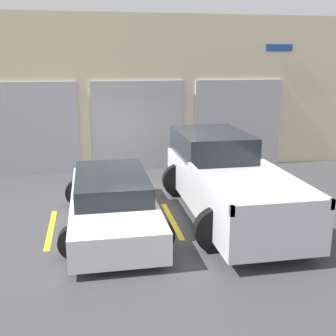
# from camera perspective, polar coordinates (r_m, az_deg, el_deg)

# --- Properties ---
(ground_plane) EXTENTS (28.00, 28.00, 0.00)m
(ground_plane) POSITION_cam_1_polar(r_m,az_deg,el_deg) (11.08, -1.07, -4.07)
(ground_plane) COLOR #3D3D3F
(shophouse_building) EXTENTS (16.23, 0.68, 4.89)m
(shophouse_building) POSITION_cam_1_polar(r_m,az_deg,el_deg) (13.79, -3.46, 9.85)
(shophouse_building) COLOR beige
(shophouse_building) RESTS_ON ground
(pickup_truck) EXTENTS (2.49, 5.44, 1.73)m
(pickup_truck) POSITION_cam_1_polar(r_m,az_deg,el_deg) (9.94, 7.75, -1.44)
(pickup_truck) COLOR silver
(pickup_truck) RESTS_ON ground
(sedan_white) EXTENTS (2.16, 4.76, 1.14)m
(sedan_white) POSITION_cam_1_polar(r_m,az_deg,el_deg) (9.28, -7.57, -4.41)
(sedan_white) COLOR white
(sedan_white) RESTS_ON ground
(parking_stripe_far_left) EXTENTS (0.12, 2.20, 0.01)m
(parking_stripe_far_left) POSITION_cam_1_polar(r_m,az_deg,el_deg) (9.48, -15.57, -7.94)
(parking_stripe_far_left) COLOR gold
(parking_stripe_far_left) RESTS_ON ground
(parking_stripe_left) EXTENTS (0.12, 2.20, 0.01)m
(parking_stripe_left) POSITION_cam_1_polar(r_m,az_deg,el_deg) (9.59, 0.56, -7.10)
(parking_stripe_left) COLOR gold
(parking_stripe_left) RESTS_ON ground
(parking_stripe_centre) EXTENTS (0.12, 2.20, 0.01)m
(parking_stripe_centre) POSITION_cam_1_polar(r_m,az_deg,el_deg) (10.41, 15.14, -5.85)
(parking_stripe_centre) COLOR gold
(parking_stripe_centre) RESTS_ON ground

